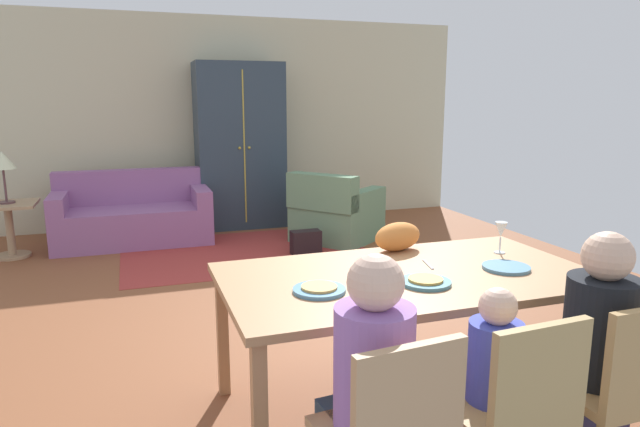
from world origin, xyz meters
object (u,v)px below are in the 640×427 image
object	(u,v)px
person_man	(368,403)
person_child	(487,400)
plate_near_child	(426,282)
person_woman	(590,362)
dining_chair_child	(516,407)
dining_chair_woman	(622,385)
dining_table	(408,285)
cat	(398,237)
couch	(133,217)
side_table	(9,222)
handbag	(306,242)
plate_near_woman	(506,267)
armchair	(335,214)
plate_near_man	(319,290)
table_lamp	(2,162)
wine_glass	(501,231)
armoire	(240,146)

from	to	relation	value
person_man	person_child	xyz separation A→B (m)	(0.53, -0.01, -0.08)
plate_near_child	person_woman	world-z (taller)	person_woman
dining_chair_child	dining_chair_woman	world-z (taller)	same
dining_table	cat	world-z (taller)	cat
dining_chair_woman	couch	xyz separation A→B (m)	(-1.86, 5.16, -0.19)
person_child	cat	world-z (taller)	cat
side_table	handbag	size ratio (longest dim) A/B	1.81
person_child	dining_chair_child	bearing A→B (deg)	-87.95
person_child	plate_near_woman	bearing A→B (deg)	49.33
armchair	side_table	size ratio (longest dim) A/B	2.07
plate_near_man	dining_chair_woman	xyz separation A→B (m)	(1.06, -0.77, -0.28)
person_woman	side_table	xyz separation A→B (m)	(-3.10, 4.72, -0.14)
table_lamp	handbag	xyz separation A→B (m)	(2.98, -0.90, -0.88)
plate_near_man	armchair	bearing A→B (deg)	68.58
side_table	table_lamp	distance (m)	0.63
person_child	handbag	world-z (taller)	person_child
wine_glass	handbag	world-z (taller)	wine_glass
plate_near_woman	side_table	bearing A→B (deg)	126.99
dining_table	cat	distance (m)	0.48
armchair	dining_chair_woman	bearing A→B (deg)	-95.04
person_child	person_woman	distance (m)	0.54
handbag	couch	bearing A→B (deg)	146.40
plate_near_child	plate_near_woman	xyz separation A→B (m)	(0.53, 0.08, 0.00)
plate_near_woman	person_man	size ratio (longest dim) A/B	0.23
couch	plate_near_man	bearing A→B (deg)	-79.66
dining_table	plate_near_man	bearing A→B (deg)	-167.20
person_child	armoire	size ratio (longest dim) A/B	0.44
plate_near_man	dining_chair_woman	size ratio (longest dim) A/B	0.29
dining_chair_child	dining_table	bearing A→B (deg)	90.29
plate_near_woman	wine_glass	bearing A→B (deg)	59.75
plate_near_woman	person_child	bearing A→B (deg)	-130.67
person_man	dining_chair_child	size ratio (longest dim) A/B	1.28
side_table	handbag	distance (m)	3.12
person_child	side_table	distance (m)	5.38
armoire	plate_near_man	bearing A→B (deg)	-96.63
plate_near_child	armchair	xyz separation A→B (m)	(0.92, 3.76, -0.45)
couch	armoire	size ratio (longest dim) A/B	0.82
plate_near_child	armoire	world-z (taller)	armoire
person_woman	couch	xyz separation A→B (m)	(-1.86, 4.98, -0.21)
plate_near_child	couch	xyz separation A→B (m)	(-1.33, 4.45, -0.47)
couch	armchair	distance (m)	2.35
plate_near_woman	armchair	bearing A→B (deg)	83.89
cat	dining_table	bearing A→B (deg)	-123.99
plate_near_woman	person_man	world-z (taller)	person_man
table_lamp	person_woman	bearing A→B (deg)	-56.75
plate_near_woman	person_woman	xyz separation A→B (m)	(0.00, -0.61, -0.26)
person_woman	couch	size ratio (longest dim) A/B	0.64
plate_near_man	armchair	world-z (taller)	armchair
person_child	plate_near_man	bearing A→B (deg)	131.42
armoire	armchair	bearing A→B (deg)	-52.22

